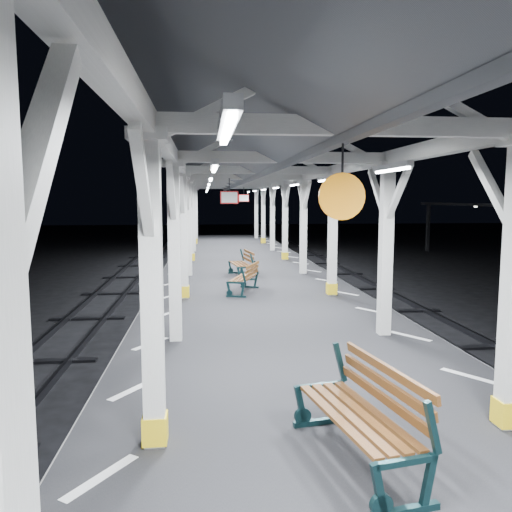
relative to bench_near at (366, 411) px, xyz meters
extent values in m
plane|color=black|center=(-0.13, 6.56, -1.52)|extent=(120.00, 120.00, 0.00)
cube|color=black|center=(-0.13, 6.56, -1.02)|extent=(6.00, 50.00, 1.00)
cube|color=silver|center=(-2.58, 6.56, -0.52)|extent=(1.00, 48.00, 0.01)
cube|color=silver|center=(2.32, 6.56, -0.52)|extent=(1.00, 48.00, 0.01)
cube|color=#2D2D33|center=(-5.68, 6.56, -1.44)|extent=(0.08, 60.00, 0.16)
cube|color=#2D2D33|center=(-4.58, 6.56, -1.44)|extent=(0.08, 60.00, 0.16)
cube|color=black|center=(-5.13, 6.56, -1.49)|extent=(2.20, 0.22, 0.06)
cube|color=#2D2D33|center=(4.32, 6.56, -1.44)|extent=(0.08, 60.00, 0.16)
cube|color=#2D2D33|center=(5.42, 6.56, -1.44)|extent=(0.08, 60.00, 0.16)
cube|color=black|center=(4.87, 6.56, -1.49)|extent=(2.20, 0.22, 0.06)
cube|color=silver|center=(-2.13, -2.89, 2.23)|extent=(0.10, 0.99, 0.99)
cube|color=silver|center=(-2.13, 0.56, 1.08)|extent=(0.22, 0.22, 3.20)
cube|color=silver|center=(-2.13, 0.56, 2.74)|extent=(0.40, 0.40, 0.12)
cube|color=yellow|center=(-2.13, 0.56, -0.34)|extent=(0.26, 0.26, 0.30)
cube|color=silver|center=(-2.13, 1.11, 2.23)|extent=(0.10, 0.99, 0.99)
cube|color=silver|center=(-2.13, 0.01, 2.23)|extent=(0.10, 0.99, 0.99)
cube|color=silver|center=(-2.13, 4.56, 1.08)|extent=(0.22, 0.22, 3.20)
cube|color=silver|center=(-2.13, 4.56, 2.74)|extent=(0.40, 0.40, 0.12)
cube|color=silver|center=(-2.13, 5.11, 2.23)|extent=(0.10, 0.99, 0.99)
cube|color=silver|center=(-2.13, 4.01, 2.23)|extent=(0.10, 0.99, 0.99)
cube|color=silver|center=(-2.13, 8.56, 1.08)|extent=(0.22, 0.22, 3.20)
cube|color=silver|center=(-2.13, 8.56, 2.74)|extent=(0.40, 0.40, 0.12)
cube|color=yellow|center=(-2.13, 8.56, -0.34)|extent=(0.26, 0.26, 0.30)
cube|color=silver|center=(-2.13, 9.11, 2.23)|extent=(0.10, 0.99, 0.99)
cube|color=silver|center=(-2.13, 8.01, 2.23)|extent=(0.10, 0.99, 0.99)
cube|color=silver|center=(-2.13, 12.56, 1.08)|extent=(0.22, 0.22, 3.20)
cube|color=silver|center=(-2.13, 12.56, 2.74)|extent=(0.40, 0.40, 0.12)
cube|color=silver|center=(-2.13, 13.11, 2.23)|extent=(0.10, 0.99, 0.99)
cube|color=silver|center=(-2.13, 12.01, 2.23)|extent=(0.10, 0.99, 0.99)
cube|color=silver|center=(-2.13, 16.56, 1.08)|extent=(0.22, 0.22, 3.20)
cube|color=silver|center=(-2.13, 16.56, 2.74)|extent=(0.40, 0.40, 0.12)
cube|color=yellow|center=(-2.13, 16.56, -0.34)|extent=(0.26, 0.26, 0.30)
cube|color=silver|center=(-2.13, 17.11, 2.23)|extent=(0.10, 0.99, 0.99)
cube|color=silver|center=(-2.13, 16.01, 2.23)|extent=(0.10, 0.99, 0.99)
cube|color=silver|center=(-2.13, 20.56, 1.08)|extent=(0.22, 0.22, 3.20)
cube|color=silver|center=(-2.13, 20.56, 2.74)|extent=(0.40, 0.40, 0.12)
cube|color=silver|center=(-2.13, 21.11, 2.23)|extent=(0.10, 0.99, 0.99)
cube|color=silver|center=(-2.13, 20.01, 2.23)|extent=(0.10, 0.99, 0.99)
cube|color=silver|center=(-2.13, 24.56, 1.08)|extent=(0.22, 0.22, 3.20)
cube|color=silver|center=(-2.13, 24.56, 2.74)|extent=(0.40, 0.40, 0.12)
cube|color=yellow|center=(-2.13, 24.56, -0.34)|extent=(0.26, 0.26, 0.30)
cube|color=silver|center=(-2.13, 25.11, 2.23)|extent=(0.10, 0.99, 0.99)
cube|color=silver|center=(-2.13, 24.01, 2.23)|extent=(0.10, 0.99, 0.99)
cube|color=silver|center=(-2.13, 28.56, 1.08)|extent=(0.22, 0.22, 3.20)
cube|color=silver|center=(-2.13, 28.56, 2.74)|extent=(0.40, 0.40, 0.12)
cube|color=silver|center=(-2.13, 29.11, 2.23)|extent=(0.10, 0.99, 0.99)
cube|color=silver|center=(-2.13, 28.01, 2.23)|extent=(0.10, 0.99, 0.99)
cube|color=yellow|center=(1.87, 0.56, -0.34)|extent=(0.26, 0.26, 0.30)
cube|color=silver|center=(1.87, 1.11, 2.23)|extent=(0.10, 0.99, 0.99)
cube|color=silver|center=(1.87, 4.56, 1.08)|extent=(0.22, 0.22, 3.20)
cube|color=silver|center=(1.87, 4.56, 2.74)|extent=(0.40, 0.40, 0.12)
cube|color=silver|center=(1.87, 5.11, 2.23)|extent=(0.10, 0.99, 0.99)
cube|color=silver|center=(1.87, 4.01, 2.23)|extent=(0.10, 0.99, 0.99)
cube|color=silver|center=(1.87, 8.56, 1.08)|extent=(0.22, 0.22, 3.20)
cube|color=silver|center=(1.87, 8.56, 2.74)|extent=(0.40, 0.40, 0.12)
cube|color=yellow|center=(1.87, 8.56, -0.34)|extent=(0.26, 0.26, 0.30)
cube|color=silver|center=(1.87, 9.11, 2.23)|extent=(0.10, 0.99, 0.99)
cube|color=silver|center=(1.87, 8.01, 2.23)|extent=(0.10, 0.99, 0.99)
cube|color=silver|center=(1.87, 12.56, 1.08)|extent=(0.22, 0.22, 3.20)
cube|color=silver|center=(1.87, 12.56, 2.74)|extent=(0.40, 0.40, 0.12)
cube|color=silver|center=(1.87, 13.11, 2.23)|extent=(0.10, 0.99, 0.99)
cube|color=silver|center=(1.87, 12.01, 2.23)|extent=(0.10, 0.99, 0.99)
cube|color=silver|center=(1.87, 16.56, 1.08)|extent=(0.22, 0.22, 3.20)
cube|color=silver|center=(1.87, 16.56, 2.74)|extent=(0.40, 0.40, 0.12)
cube|color=yellow|center=(1.87, 16.56, -0.34)|extent=(0.26, 0.26, 0.30)
cube|color=silver|center=(1.87, 17.11, 2.23)|extent=(0.10, 0.99, 0.99)
cube|color=silver|center=(1.87, 16.01, 2.23)|extent=(0.10, 0.99, 0.99)
cube|color=silver|center=(1.87, 20.56, 1.08)|extent=(0.22, 0.22, 3.20)
cube|color=silver|center=(1.87, 20.56, 2.74)|extent=(0.40, 0.40, 0.12)
cube|color=silver|center=(1.87, 21.11, 2.23)|extent=(0.10, 0.99, 0.99)
cube|color=silver|center=(1.87, 20.01, 2.23)|extent=(0.10, 0.99, 0.99)
cube|color=silver|center=(1.87, 24.56, 1.08)|extent=(0.22, 0.22, 3.20)
cube|color=silver|center=(1.87, 24.56, 2.74)|extent=(0.40, 0.40, 0.12)
cube|color=yellow|center=(1.87, 24.56, -0.34)|extent=(0.26, 0.26, 0.30)
cube|color=silver|center=(1.87, 25.11, 2.23)|extent=(0.10, 0.99, 0.99)
cube|color=silver|center=(1.87, 24.01, 2.23)|extent=(0.10, 0.99, 0.99)
cube|color=silver|center=(1.87, 28.56, 1.08)|extent=(0.22, 0.22, 3.20)
cube|color=silver|center=(1.87, 28.56, 2.74)|extent=(0.40, 0.40, 0.12)
cube|color=silver|center=(1.87, 29.11, 2.23)|extent=(0.10, 0.99, 0.99)
cube|color=silver|center=(1.87, 28.01, 2.23)|extent=(0.10, 0.99, 0.99)
cube|color=silver|center=(-2.13, 6.56, 2.86)|extent=(0.18, 48.00, 0.24)
cube|color=silver|center=(1.87, 6.56, 2.86)|extent=(0.18, 48.00, 0.24)
cube|color=silver|center=(-0.13, 0.56, 2.86)|extent=(4.20, 0.14, 0.20)
cube|color=silver|center=(-0.13, 4.56, 2.86)|extent=(4.20, 0.14, 0.20)
cube|color=silver|center=(-0.13, 8.56, 2.86)|extent=(4.20, 0.14, 0.20)
cube|color=silver|center=(-0.13, 12.56, 2.86)|extent=(4.20, 0.14, 0.20)
cube|color=silver|center=(-0.13, 16.56, 2.86)|extent=(4.20, 0.14, 0.20)
cube|color=silver|center=(-0.13, 20.56, 2.86)|extent=(4.20, 0.14, 0.20)
cube|color=silver|center=(-0.13, 24.56, 2.86)|extent=(4.20, 0.14, 0.20)
cube|color=silver|center=(-0.13, 28.56, 2.86)|extent=(4.20, 0.14, 0.20)
cube|color=silver|center=(-0.13, 6.56, 3.78)|extent=(0.16, 48.00, 0.20)
cube|color=#484B50|center=(-1.43, 6.56, 3.40)|extent=(2.80, 49.00, 1.45)
cube|color=#484B50|center=(1.17, 6.56, 3.40)|extent=(2.80, 49.00, 1.45)
cube|color=silver|center=(-1.43, -1.44, 2.58)|extent=(0.10, 1.35, 0.08)
cube|color=white|center=(-1.43, -1.44, 2.53)|extent=(0.05, 1.25, 0.05)
cube|color=silver|center=(-1.43, 2.56, 2.58)|extent=(0.10, 1.35, 0.08)
cube|color=white|center=(-1.43, 2.56, 2.53)|extent=(0.05, 1.25, 0.05)
cube|color=silver|center=(-1.43, 6.56, 2.58)|extent=(0.10, 1.35, 0.08)
cube|color=white|center=(-1.43, 6.56, 2.53)|extent=(0.05, 1.25, 0.05)
cube|color=silver|center=(-1.43, 10.56, 2.58)|extent=(0.10, 1.35, 0.08)
cube|color=white|center=(-1.43, 10.56, 2.53)|extent=(0.05, 1.25, 0.05)
cube|color=silver|center=(-1.43, 14.56, 2.58)|extent=(0.10, 1.35, 0.08)
cube|color=white|center=(-1.43, 14.56, 2.53)|extent=(0.05, 1.25, 0.05)
cube|color=silver|center=(-1.43, 18.56, 2.58)|extent=(0.10, 1.35, 0.08)
cube|color=white|center=(-1.43, 18.56, 2.53)|extent=(0.05, 1.25, 0.05)
cube|color=silver|center=(-1.43, 22.56, 2.58)|extent=(0.10, 1.35, 0.08)
cube|color=white|center=(-1.43, 22.56, 2.53)|extent=(0.05, 1.25, 0.05)
cube|color=silver|center=(-1.43, 26.56, 2.58)|extent=(0.10, 1.35, 0.08)
cube|color=white|center=(-1.43, 26.56, 2.53)|extent=(0.05, 1.25, 0.05)
cube|color=silver|center=(1.17, 2.56, 2.58)|extent=(0.10, 1.35, 0.08)
cube|color=white|center=(1.17, 2.56, 2.53)|extent=(0.05, 1.25, 0.05)
cube|color=silver|center=(1.17, 6.56, 2.58)|extent=(0.10, 1.35, 0.08)
cube|color=white|center=(1.17, 6.56, 2.53)|extent=(0.05, 1.25, 0.05)
cube|color=silver|center=(1.17, 10.56, 2.58)|extent=(0.10, 1.35, 0.08)
cube|color=white|center=(1.17, 10.56, 2.53)|extent=(0.05, 1.25, 0.05)
cube|color=silver|center=(1.17, 14.56, 2.58)|extent=(0.10, 1.35, 0.08)
cube|color=white|center=(1.17, 14.56, 2.53)|extent=(0.05, 1.25, 0.05)
cube|color=silver|center=(1.17, 18.56, 2.58)|extent=(0.10, 1.35, 0.08)
cube|color=white|center=(1.17, 18.56, 2.53)|extent=(0.05, 1.25, 0.05)
cube|color=silver|center=(1.17, 22.56, 2.58)|extent=(0.10, 1.35, 0.08)
cube|color=white|center=(1.17, 22.56, 2.53)|extent=(0.05, 1.25, 0.05)
cube|color=silver|center=(1.17, 26.56, 2.58)|extent=(0.10, 1.35, 0.08)
cube|color=white|center=(1.17, 26.56, 2.53)|extent=(0.05, 1.25, 0.05)
cylinder|color=black|center=(-0.13, 0.56, 2.53)|extent=(0.02, 0.02, 0.30)
cylinder|color=orange|center=(-0.13, 0.56, 2.13)|extent=(0.50, 0.04, 0.50)
cylinder|color=black|center=(-0.88, 9.43, 2.50)|extent=(0.02, 0.02, 0.36)
cube|color=red|center=(-0.88, 9.43, 2.14)|extent=(0.50, 0.03, 0.35)
cube|color=white|center=(-0.88, 9.43, 2.14)|extent=(0.44, 0.04, 0.29)
cylinder|color=black|center=(0.37, 19.99, 2.50)|extent=(0.02, 0.02, 0.36)
cube|color=red|center=(0.37, 19.99, 2.14)|extent=(0.50, 0.03, 0.35)
cube|color=white|center=(0.37, 19.99, 2.14)|extent=(0.44, 0.05, 0.29)
cube|color=black|center=(13.87, 28.56, 0.13)|extent=(0.20, 0.20, 3.30)
sphere|color=silver|center=(13.87, 22.56, 1.70)|extent=(0.20, 0.20, 0.20)
sphere|color=silver|center=(13.87, 28.56, 1.70)|extent=(0.20, 0.20, 0.20)
cube|color=#0F282C|center=(0.05, -0.88, -0.49)|extent=(0.66, 0.18, 0.07)
cube|color=#0F282C|center=(-0.18, -0.92, -0.27)|extent=(0.18, 0.08, 0.51)
cube|color=#0F282C|center=(0.27, -0.84, -0.27)|extent=(0.16, 0.08, 0.51)
cube|color=#0F282C|center=(0.29, -0.84, 0.21)|extent=(0.18, 0.09, 0.48)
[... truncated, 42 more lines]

